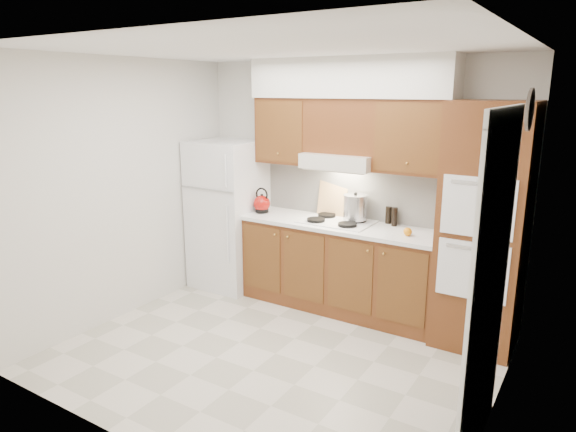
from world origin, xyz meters
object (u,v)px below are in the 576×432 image
at_px(fridge, 229,214).
at_px(stock_pot, 355,208).
at_px(oven_cabinet, 484,228).
at_px(kettle, 262,204).

xyz_separation_m(fridge, stock_pot, (1.54, 0.17, 0.24)).
distance_m(fridge, oven_cabinet, 2.86).
bearing_deg(stock_pot, fridge, -173.64).
bearing_deg(fridge, oven_cabinet, 0.70).
bearing_deg(stock_pot, oven_cabinet, -5.97).
bearing_deg(kettle, oven_cabinet, -24.04).
bearing_deg(stock_pot, kettle, -171.22).
height_order(kettle, stock_pot, stock_pot).
height_order(oven_cabinet, kettle, oven_cabinet).
relative_size(oven_cabinet, kettle, 11.79).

